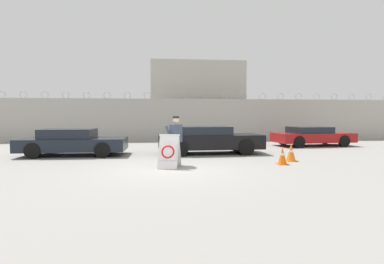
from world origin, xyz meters
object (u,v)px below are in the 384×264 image
at_px(parked_car_rear_sedan, 209,140).
at_px(parked_car_front_coupe, 73,142).
at_px(barricade_sign, 169,151).
at_px(parked_car_far_side, 312,136).
at_px(traffic_cone_mid, 282,156).
at_px(security_guard, 176,138).
at_px(traffic_cone_near, 291,152).

bearing_deg(parked_car_rear_sedan, parked_car_front_coupe, 178.30).
relative_size(barricade_sign, parked_car_front_coupe, 0.25).
height_order(barricade_sign, parked_car_rear_sedan, parked_car_rear_sedan).
relative_size(parked_car_front_coupe, parked_car_far_side, 0.97).
height_order(traffic_cone_mid, parked_car_front_coupe, parked_car_front_coupe).
bearing_deg(parked_car_far_side, barricade_sign, -147.44).
relative_size(security_guard, parked_car_front_coupe, 0.39).
height_order(barricade_sign, parked_car_far_side, barricade_sign).
relative_size(traffic_cone_near, traffic_cone_mid, 1.05).
relative_size(barricade_sign, traffic_cone_mid, 1.78).
relative_size(barricade_sign, parked_car_far_side, 0.24).
bearing_deg(parked_car_rear_sedan, traffic_cone_near, -44.52).
bearing_deg(security_guard, parked_car_front_coupe, -76.13).
bearing_deg(traffic_cone_mid, parked_car_front_coupe, 158.49).
bearing_deg(traffic_cone_near, parked_car_far_side, 56.13).
bearing_deg(traffic_cone_mid, parked_car_rear_sedan, 123.22).
relative_size(traffic_cone_near, parked_car_rear_sedan, 0.14).
xyz_separation_m(security_guard, parked_car_far_side, (8.17, 6.04, -0.39)).
xyz_separation_m(traffic_cone_mid, parked_car_front_coupe, (-8.23, 3.24, 0.28)).
bearing_deg(parked_car_rear_sedan, parked_car_far_side, 22.15).
xyz_separation_m(traffic_cone_mid, parked_car_far_side, (4.35, 6.26, 0.26)).
xyz_separation_m(security_guard, traffic_cone_mid, (3.82, -0.22, -0.65)).
bearing_deg(parked_car_far_side, parked_car_front_coupe, -172.00).
height_order(barricade_sign, parked_car_front_coupe, parked_car_front_coupe).
bearing_deg(traffic_cone_mid, security_guard, 176.73).
xyz_separation_m(traffic_cone_near, traffic_cone_mid, (-0.65, -0.74, -0.02)).
relative_size(barricade_sign, traffic_cone_near, 1.70).
relative_size(security_guard, parked_car_rear_sedan, 0.36).
height_order(traffic_cone_near, parked_car_front_coupe, parked_car_front_coupe).
bearing_deg(parked_car_front_coupe, traffic_cone_near, -15.57).
distance_m(barricade_sign, parked_car_far_side, 10.69).
xyz_separation_m(traffic_cone_mid, parked_car_rear_sedan, (-2.16, 3.30, 0.34)).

